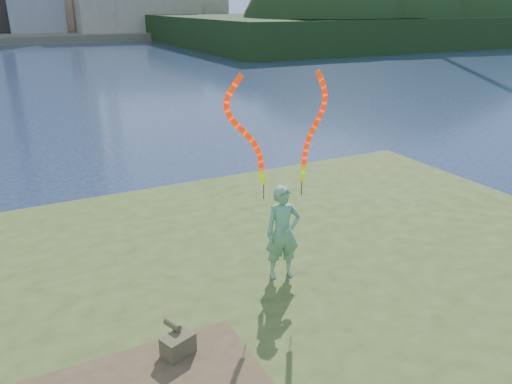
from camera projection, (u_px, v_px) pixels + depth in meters
ground at (220, 302)px, 10.26m from camera, size 320.00×320.00×0.00m
grassy_knoll at (275, 354)px, 8.23m from camera, size 20.00×18.00×0.80m
far_shore at (11, 34)px, 89.17m from camera, size 320.00×40.00×1.20m
wooded_hill at (402, 38)px, 85.46m from camera, size 78.00×50.00×63.00m
woman_with_ribbons at (283, 209)px, 9.25m from camera, size 2.09×0.64×4.20m
canvas_bag at (178, 344)px, 7.47m from camera, size 0.55×0.62×0.45m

